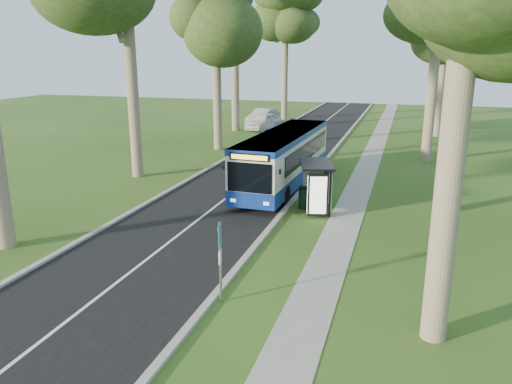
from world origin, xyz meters
TOP-DOWN VIEW (x-y plane):
  - ground at (0.00, 0.00)m, footprint 120.00×120.00m
  - road at (-3.50, 10.00)m, footprint 7.00×100.00m
  - kerb_east at (0.00, 10.00)m, footprint 0.25×100.00m
  - kerb_west at (-7.00, 10.00)m, footprint 0.25×100.00m
  - centre_line at (-3.50, 10.00)m, footprint 0.12×100.00m
  - footpath at (3.00, 10.00)m, footprint 1.50×100.00m
  - bus at (-1.20, 8.36)m, footprint 2.92×11.83m
  - bus_stop_sign at (0.30, -5.81)m, footprint 0.12×0.36m
  - bus_shelter at (1.51, 3.92)m, footprint 2.15×3.05m
  - litter_bin at (0.80, 4.46)m, footprint 0.61×0.61m
  - car_white at (-8.51, 29.34)m, footprint 3.14×5.17m
  - car_silver at (-9.49, 32.50)m, footprint 2.64×5.40m
  - tree_west_c at (-9.00, 18.00)m, footprint 5.20×5.20m
  - tree_west_e at (-8.50, 38.00)m, footprint 5.20×5.20m
  - tree_east_d at (8.00, 30.00)m, footprint 5.20×5.20m

SIDE VIEW (x-z plane):
  - ground at x=0.00m, z-range 0.00..0.00m
  - road at x=-3.50m, z-range 0.00..0.02m
  - footpath at x=3.00m, z-range 0.00..0.02m
  - centre_line at x=-3.50m, z-range 0.02..0.02m
  - kerb_east at x=0.00m, z-range 0.00..0.12m
  - kerb_west at x=-7.00m, z-range 0.00..0.12m
  - litter_bin at x=0.80m, z-range 0.01..1.07m
  - car_white at x=-8.51m, z-range 0.00..1.65m
  - car_silver at x=-9.49m, z-range 0.00..1.70m
  - bus at x=-1.20m, z-range 0.06..3.17m
  - bus_stop_sign at x=0.30m, z-range 0.32..2.91m
  - bus_shelter at x=1.51m, z-range 0.48..2.85m
  - tree_east_d at x=8.00m, z-range 3.31..17.02m
  - tree_west_c at x=-9.00m, z-range 3.53..18.16m
  - tree_west_e at x=-8.50m, z-range 3.91..20.20m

